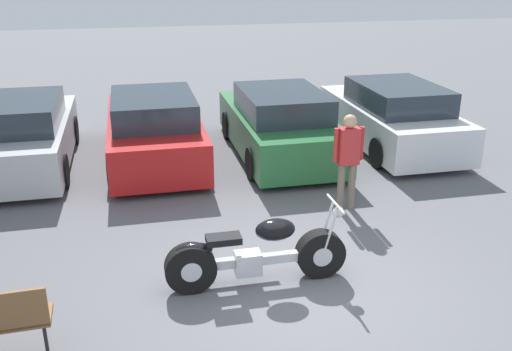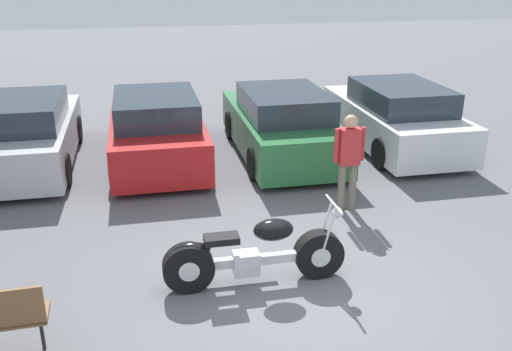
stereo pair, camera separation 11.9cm
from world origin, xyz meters
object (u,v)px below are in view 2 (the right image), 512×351
(parked_car_white, at_px, (395,117))
(parked_car_red, at_px, (157,129))
(parked_car_silver, at_px, (25,134))
(motorcycle, at_px, (253,255))
(parked_car_green, at_px, (282,125))
(person_standing, at_px, (349,155))

(parked_car_white, bearing_deg, parked_car_red, 178.45)
(parked_car_silver, height_order, parked_car_white, same)
(parked_car_silver, bearing_deg, motorcycle, -56.11)
(parked_car_red, xyz_separation_m, parked_car_green, (2.61, -0.20, 0.00))
(parked_car_green, xyz_separation_m, parked_car_white, (2.61, 0.06, 0.00))
(parked_car_silver, bearing_deg, person_standing, -31.24)
(motorcycle, xyz_separation_m, parked_car_silver, (-3.59, 5.34, 0.25))
(person_standing, bearing_deg, motorcycle, -135.64)
(parked_car_silver, distance_m, person_standing, 6.54)
(motorcycle, relative_size, parked_car_red, 0.54)
(parked_car_red, relative_size, parked_car_white, 1.00)
(parked_car_silver, bearing_deg, parked_car_red, -4.03)
(motorcycle, height_order, parked_car_silver, parked_car_silver)
(parked_car_green, bearing_deg, parked_car_red, 175.61)
(motorcycle, height_order, parked_car_white, parked_car_white)
(parked_car_silver, relative_size, person_standing, 2.66)
(parked_car_white, bearing_deg, parked_car_green, -178.70)
(parked_car_red, relative_size, person_standing, 2.66)
(parked_car_red, bearing_deg, parked_car_white, -1.55)
(parked_car_silver, distance_m, parked_car_red, 2.62)
(parked_car_silver, xyz_separation_m, person_standing, (5.59, -3.39, 0.31))
(parked_car_red, xyz_separation_m, parked_car_white, (5.22, -0.14, 0.00))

